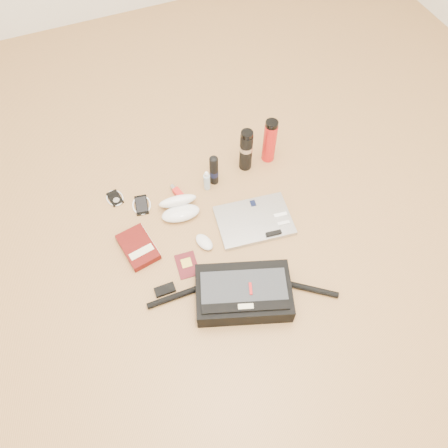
% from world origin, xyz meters
% --- Properties ---
extents(ground, '(4.00, 4.00, 0.00)m').
position_xyz_m(ground, '(0.00, 0.00, 0.00)').
color(ground, '#A57744').
rests_on(ground, ground).
extents(messenger_bag, '(0.78, 0.36, 0.11)m').
position_xyz_m(messenger_bag, '(-0.03, -0.22, 0.05)').
color(messenger_bag, black).
rests_on(messenger_bag, ground).
extents(laptop, '(0.37, 0.28, 0.03)m').
position_xyz_m(laptop, '(0.18, 0.11, 0.01)').
color(laptop, '#A8A7AA').
rests_on(laptop, ground).
extents(book, '(0.17, 0.22, 0.04)m').
position_xyz_m(book, '(-0.37, 0.17, 0.02)').
color(book, '#4D0C09').
rests_on(book, ground).
extents(passport, '(0.10, 0.13, 0.01)m').
position_xyz_m(passport, '(-0.20, 0.01, 0.00)').
color(passport, '#4D1016').
rests_on(passport, ground).
extents(mouse, '(0.09, 0.11, 0.03)m').
position_xyz_m(mouse, '(-0.09, 0.09, 0.02)').
color(mouse, silver).
rests_on(mouse, ground).
extents(sunglasses_case, '(0.20, 0.17, 0.11)m').
position_xyz_m(sunglasses_case, '(-0.13, 0.30, 0.04)').
color(sunglasses_case, silver).
rests_on(sunglasses_case, ground).
extents(ipod, '(0.09, 0.10, 0.01)m').
position_xyz_m(ipod, '(-0.40, 0.49, 0.01)').
color(ipod, black).
rests_on(ipod, ground).
extents(phone, '(0.10, 0.12, 0.01)m').
position_xyz_m(phone, '(-0.29, 0.40, 0.01)').
color(phone, black).
rests_on(phone, ground).
extents(inhaler, '(0.05, 0.11, 0.03)m').
position_xyz_m(inhaler, '(-0.11, 0.40, 0.01)').
color(inhaler, red).
rests_on(inhaler, ground).
extents(spray_bottle, '(0.03, 0.03, 0.12)m').
position_xyz_m(spray_bottle, '(0.04, 0.38, 0.05)').
color(spray_bottle, '#A3C3D7').
rests_on(spray_bottle, ground).
extents(aerosol_can, '(0.05, 0.05, 0.18)m').
position_xyz_m(aerosol_can, '(0.09, 0.41, 0.09)').
color(aerosol_can, black).
rests_on(aerosol_can, ground).
extents(thermos_black, '(0.08, 0.08, 0.25)m').
position_xyz_m(thermos_black, '(0.27, 0.44, 0.12)').
color(thermos_black, black).
rests_on(thermos_black, ground).
extents(thermos_red, '(0.09, 0.09, 0.25)m').
position_xyz_m(thermos_red, '(0.41, 0.45, 0.13)').
color(thermos_red, red).
rests_on(thermos_red, ground).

